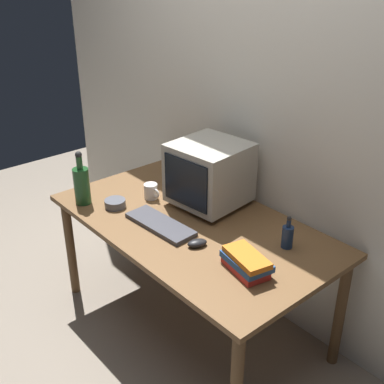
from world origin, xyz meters
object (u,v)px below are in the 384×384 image
object	(u,v)px
cd_spindle	(115,203)
computer_mouse	(197,243)
bottle_short	(288,236)
keyboard	(160,224)
book_stack	(246,262)
crt_monitor	(209,174)
mug	(151,191)
bottle_tall	(82,184)

from	to	relation	value
cd_spindle	computer_mouse	bearing A→B (deg)	7.73
bottle_short	keyboard	bearing A→B (deg)	-148.12
cd_spindle	book_stack	bearing A→B (deg)	7.25
keyboard	computer_mouse	size ratio (longest dim) A/B	4.20
crt_monitor	keyboard	bearing A→B (deg)	-87.12
crt_monitor	computer_mouse	xyz separation A→B (m)	(0.29, -0.35, -0.17)
keyboard	computer_mouse	bearing A→B (deg)	1.28
keyboard	cd_spindle	world-z (taller)	cd_spindle
book_stack	mug	distance (m)	0.88
keyboard	bottle_short	bearing A→B (deg)	28.73
keyboard	bottle_short	world-z (taller)	bottle_short
mug	book_stack	bearing A→B (deg)	-6.74
keyboard	mug	xyz separation A→B (m)	(-0.30, 0.16, 0.03)
bottle_short	computer_mouse	bearing A→B (deg)	-131.54
bottle_tall	bottle_short	distance (m)	1.20
crt_monitor	mug	distance (m)	0.38
computer_mouse	bottle_short	bearing A→B (deg)	69.44
book_stack	mug	world-z (taller)	book_stack
bottle_tall	book_stack	size ratio (longest dim) A/B	1.21
bottle_short	book_stack	xyz separation A→B (m)	(0.01, -0.30, -0.02)
keyboard	mug	size ratio (longest dim) A/B	3.50
keyboard	book_stack	distance (m)	0.58
mug	crt_monitor	bearing A→B (deg)	37.01
bottle_tall	keyboard	bearing A→B (deg)	18.97
crt_monitor	keyboard	xyz separation A→B (m)	(0.02, -0.37, -0.18)
bottle_tall	book_stack	bearing A→B (deg)	11.92
crt_monitor	bottle_short	bearing A→B (deg)	-1.41
crt_monitor	computer_mouse	bearing A→B (deg)	-49.84
bottle_tall	bottle_short	bearing A→B (deg)	26.14
cd_spindle	bottle_short	bearing A→B (deg)	24.53
book_stack	mug	size ratio (longest dim) A/B	2.21
computer_mouse	book_stack	distance (m)	0.30
computer_mouse	bottle_short	distance (m)	0.45
book_stack	keyboard	bearing A→B (deg)	-174.61
crt_monitor	bottle_tall	distance (m)	0.73
keyboard	bottle_short	distance (m)	0.67
crt_monitor	mug	xyz separation A→B (m)	(-0.28, -0.21, -0.15)
bottle_short	bottle_tall	bearing A→B (deg)	-153.86
keyboard	cd_spindle	xyz separation A→B (m)	(-0.34, -0.06, 0.01)
crt_monitor	book_stack	xyz separation A→B (m)	(0.59, -0.31, -0.15)
crt_monitor	mug	bearing A→B (deg)	-142.99
crt_monitor	cd_spindle	world-z (taller)	crt_monitor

